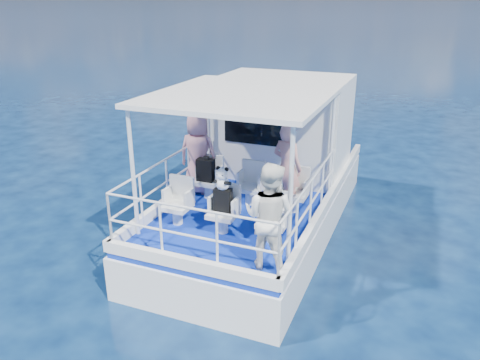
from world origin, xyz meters
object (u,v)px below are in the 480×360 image
object	(u,v)px
backpack_center	(223,201)
passenger_stbd_aft	(269,217)
panda	(222,178)
passenger_port_fwd	(198,154)

from	to	relation	value
backpack_center	passenger_stbd_aft	bearing A→B (deg)	-34.31
passenger_stbd_aft	panda	world-z (taller)	passenger_stbd_aft
passenger_port_fwd	passenger_stbd_aft	distance (m)	3.19
passenger_port_fwd	panda	size ratio (longest dim) A/B	4.24
passenger_port_fwd	panda	xyz separation A→B (m)	(1.22, -1.50, 0.17)
backpack_center	panda	bearing A→B (deg)	-67.04
passenger_port_fwd	backpack_center	world-z (taller)	passenger_port_fwd
passenger_stbd_aft	panda	distance (m)	1.30
passenger_stbd_aft	backpack_center	xyz separation A→B (m)	(-1.08, 0.74, -0.23)
passenger_port_fwd	panda	world-z (taller)	passenger_port_fwd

